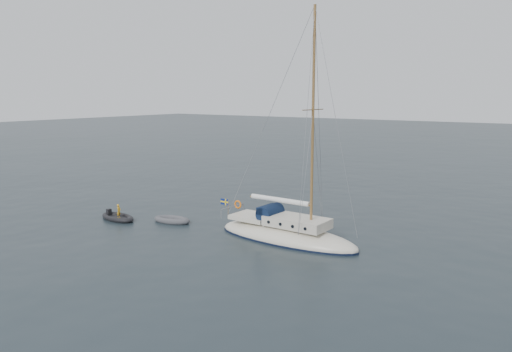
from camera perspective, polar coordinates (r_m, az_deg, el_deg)
The scene contains 4 objects.
ground at distance 31.25m, azimuth 3.49°, elevation -8.18°, with size 300.00×300.00×0.00m, color black.
sailboat at distance 32.51m, azimuth 3.53°, elevation -5.37°, with size 10.71×3.20×15.25m.
dinghy at distance 37.60m, azimuth -9.58°, elevation -4.96°, with size 2.98×1.34×0.43m.
rib at distance 39.30m, azimuth -15.54°, elevation -4.54°, with size 3.38×1.54×1.24m.
Camera 1 is at (15.25, -25.59, 9.44)m, focal length 35.00 mm.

